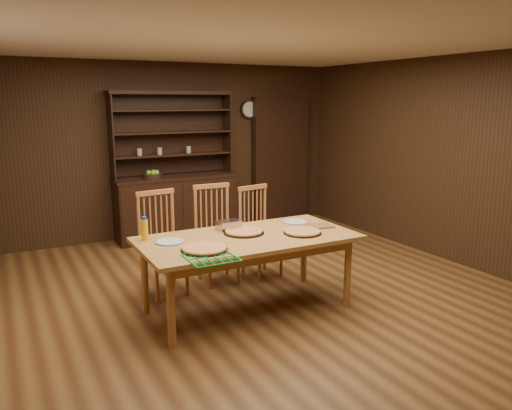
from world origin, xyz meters
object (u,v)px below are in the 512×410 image
china_hutch (176,198)px  juice_bottle (145,229)px  chair_center (215,230)px  chair_left (161,239)px  chair_right (258,228)px  dining_table (248,244)px

china_hutch → juice_bottle: 2.84m
chair_center → juice_bottle: (-0.97, -0.59, 0.26)m
china_hutch → chair_left: (-0.88, -2.06, -0.01)m
chair_center → chair_right: bearing=-4.1°
chair_left → chair_center: (0.67, 0.08, 0.00)m
china_hutch → juice_bottle: size_ratio=9.60×
chair_left → juice_bottle: 0.65m
chair_left → juice_bottle: (-0.31, -0.51, 0.27)m
china_hutch → dining_table: size_ratio=1.04×
juice_bottle → dining_table: bearing=-20.5°
chair_right → china_hutch: bearing=88.1°
chair_left → chair_center: chair_center is taller
dining_table → chair_center: (0.06, 0.93, -0.09)m
chair_right → juice_bottle: chair_right is taller
juice_bottle → chair_left: bearing=58.9°
chair_center → juice_bottle: size_ratio=4.90×
dining_table → chair_center: bearing=86.4°
dining_table → juice_bottle: size_ratio=9.23×
china_hutch → chair_left: 2.24m
dining_table → juice_bottle: (-0.91, 0.34, 0.18)m
chair_left → china_hutch: bearing=59.4°
dining_table → chair_center: chair_center is taller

